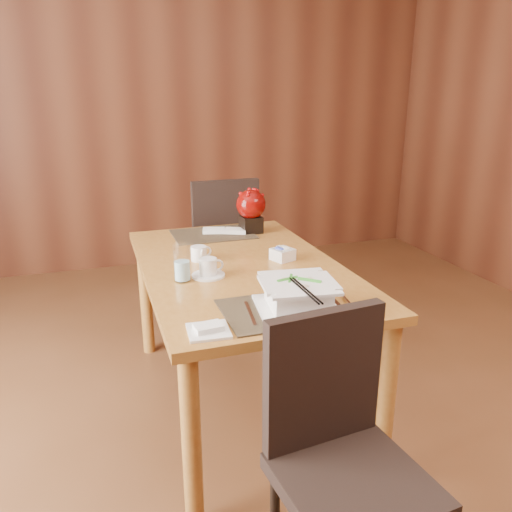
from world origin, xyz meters
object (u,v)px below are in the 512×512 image
object	(u,v)px
water_glass	(182,263)
sugar_caddy	(282,254)
near_chair	(340,443)
dining_table	(241,284)
creamer_jug	(199,253)
far_chair	(222,241)
bread_plate	(208,331)
soup_setting	(298,297)
coffee_cup	(208,269)
berry_decor	(251,208)

from	to	relation	value
water_glass	sugar_caddy	world-z (taller)	water_glass
near_chair	sugar_caddy	bearing A→B (deg)	72.98
dining_table	near_chair	xyz separation A→B (m)	(0.01, -1.02, -0.15)
dining_table	sugar_caddy	xyz separation A→B (m)	(0.21, 0.00, 0.12)
creamer_jug	far_chair	world-z (taller)	far_chair
dining_table	bread_plate	world-z (taller)	bread_plate
creamer_jug	near_chair	bearing A→B (deg)	-94.22
soup_setting	sugar_caddy	xyz separation A→B (m)	(0.17, 0.58, -0.03)
bread_plate	water_glass	bearing A→B (deg)	89.26
dining_table	creamer_jug	bearing A→B (deg)	145.27
soup_setting	sugar_caddy	world-z (taller)	soup_setting
dining_table	water_glass	xyz separation A→B (m)	(-0.30, -0.13, 0.18)
bread_plate	near_chair	size ratio (longest dim) A/B	0.16
sugar_caddy	far_chair	xyz separation A→B (m)	(-0.04, 1.05, -0.22)
dining_table	sugar_caddy	bearing A→B (deg)	0.17
coffee_cup	water_glass	xyz separation A→B (m)	(-0.12, -0.02, 0.05)
berry_decor	soup_setting	bearing A→B (deg)	-99.03
berry_decor	far_chair	world-z (taller)	berry_decor
sugar_caddy	water_glass	bearing A→B (deg)	-165.75
coffee_cup	creamer_jug	world-z (taller)	coffee_cup
berry_decor	bread_plate	world-z (taller)	berry_decor
berry_decor	near_chair	world-z (taller)	berry_decor
berry_decor	bread_plate	xyz separation A→B (m)	(-0.53, -1.17, -0.14)
berry_decor	near_chair	distance (m)	1.61
water_glass	bread_plate	size ratio (longest dim) A/B	1.19
dining_table	berry_decor	world-z (taller)	berry_decor
dining_table	creamer_jug	size ratio (longest dim) A/B	15.41
bread_plate	far_chair	world-z (taller)	far_chair
water_glass	far_chair	distance (m)	1.30
water_glass	creamer_jug	world-z (taller)	water_glass
soup_setting	water_glass	bearing A→B (deg)	135.43
coffee_cup	water_glass	world-z (taller)	water_glass
far_chair	near_chair	bearing A→B (deg)	84.49
soup_setting	far_chair	bearing A→B (deg)	93.29
coffee_cup	bread_plate	xyz separation A→B (m)	(-0.12, -0.53, -0.03)
near_chair	far_chair	xyz separation A→B (m)	(0.17, 2.07, 0.05)
bread_plate	near_chair	world-z (taller)	near_chair
far_chair	berry_decor	bearing A→B (deg)	94.26
dining_table	sugar_caddy	distance (m)	0.25
berry_decor	far_chair	distance (m)	0.62
bread_plate	berry_decor	bearing A→B (deg)	65.69
near_chair	creamer_jug	bearing A→B (deg)	93.40
water_glass	far_chair	world-z (taller)	far_chair
soup_setting	near_chair	world-z (taller)	near_chair
dining_table	berry_decor	distance (m)	0.62
water_glass	creamer_jug	distance (m)	0.28
dining_table	far_chair	distance (m)	1.07
coffee_cup	water_glass	bearing A→B (deg)	-170.28
coffee_cup	water_glass	size ratio (longest dim) A/B	0.88
coffee_cup	bread_plate	size ratio (longest dim) A/B	1.05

